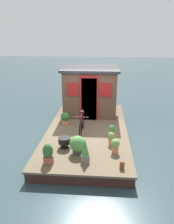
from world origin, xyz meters
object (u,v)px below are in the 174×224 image
at_px(potted_plant_ivy, 65,118).
at_px(potted_plant_geranium, 112,132).
at_px(charcoal_grill, 64,141).
at_px(bicycle, 82,124).
at_px(potted_plant_basil, 78,145).
at_px(potted_plant_succulent, 115,145).
at_px(potted_plant_mint, 85,152).
at_px(houseboat_cabin, 91,90).
at_px(potted_plant_rosemary, 111,138).
at_px(potted_plant_fern, 48,154).
at_px(mooring_bollard, 122,165).

height_order(potted_plant_ivy, potted_plant_geranium, potted_plant_geranium).
relative_size(potted_plant_geranium, charcoal_grill, 1.31).
height_order(bicycle, potted_plant_basil, bicycle).
height_order(potted_plant_succulent, potted_plant_mint, potted_plant_mint).
height_order(houseboat_cabin, potted_plant_ivy, houseboat_cabin).
bearing_deg(potted_plant_geranium, potted_plant_mint, 153.10).
relative_size(bicycle, potted_plant_basil, 3.03).
height_order(potted_plant_rosemary, potted_plant_mint, potted_plant_mint).
height_order(potted_plant_basil, charcoal_grill, potted_plant_basil).
xyz_separation_m(potted_plant_fern, potted_plant_ivy, (2.70, 0.00, -0.02)).
distance_m(houseboat_cabin, bicycle, 2.44).
bearing_deg(charcoal_grill, potted_plant_fern, 162.29).
xyz_separation_m(potted_plant_basil, potted_plant_fern, (-0.55, 0.73, -0.01)).
height_order(houseboat_cabin, charcoal_grill, houseboat_cabin).
relative_size(houseboat_cabin, potted_plant_basil, 4.27).
relative_size(potted_plant_fern, charcoal_grill, 1.53).
bearing_deg(charcoal_grill, potted_plant_rosemary, -78.24).
relative_size(houseboat_cabin, potted_plant_fern, 4.10).
relative_size(houseboat_cabin, potted_plant_mint, 3.53).
distance_m(potted_plant_succulent, potted_plant_rosemary, 0.50).
bearing_deg(potted_plant_mint, potted_plant_ivy, 20.97).
xyz_separation_m(potted_plant_succulent, potted_plant_ivy, (2.01, 1.82, 0.01)).
relative_size(potted_plant_basil, potted_plant_geranium, 1.12).
relative_size(potted_plant_ivy, potted_plant_geranium, 0.98).
distance_m(potted_plant_succulent, potted_plant_geranium, 0.90).
relative_size(potted_plant_fern, potted_plant_rosemary, 1.37).
bearing_deg(potted_plant_succulent, potted_plant_ivy, 42.14).
distance_m(potted_plant_basil, potted_plant_ivy, 2.27).
bearing_deg(potted_plant_ivy, potted_plant_rosemary, -131.39).
relative_size(potted_plant_fern, potted_plant_ivy, 1.20).
xyz_separation_m(potted_plant_mint, mooring_bollard, (-0.23, -0.97, -0.20)).
relative_size(potted_plant_ivy, potted_plant_mint, 0.72).
distance_m(potted_plant_fern, potted_plant_mint, 1.00).
bearing_deg(potted_plant_rosemary, potted_plant_succulent, -168.86).
bearing_deg(potted_plant_basil, charcoal_grill, 53.51).
bearing_deg(houseboat_cabin, potted_plant_succulent, -164.92).
height_order(houseboat_cabin, bicycle, houseboat_cabin).
height_order(houseboat_cabin, potted_plant_rosemary, houseboat_cabin).
bearing_deg(mooring_bollard, charcoal_grill, 59.04).
distance_m(bicycle, mooring_bollard, 2.35).
distance_m(potted_plant_fern, potted_plant_geranium, 2.36).
xyz_separation_m(bicycle, potted_plant_succulent, (-1.16, -1.10, -0.13)).
height_order(bicycle, charcoal_grill, bicycle).
distance_m(potted_plant_fern, potted_plant_ivy, 2.70).
bearing_deg(charcoal_grill, mooring_bollard, -120.96).
xyz_separation_m(potted_plant_ivy, mooring_bollard, (-2.83, -1.97, -0.14)).
height_order(bicycle, potted_plant_geranium, bicycle).
distance_m(potted_plant_ivy, mooring_bollard, 3.45).
distance_m(houseboat_cabin, potted_plant_basil, 3.72).
bearing_deg(potted_plant_fern, potted_plant_ivy, 0.09).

